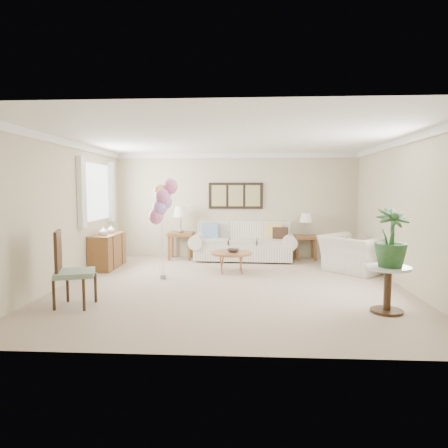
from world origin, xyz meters
The scene contains 18 objects.
ground_plane centered at (0.00, 0.00, 0.00)m, with size 6.00×6.00×0.00m, color #B39F8D.
room_shell centered at (-0.11, 0.09, 1.63)m, with size 6.04×6.04×2.60m.
wall_art_triptych centered at (0.00, 2.96, 1.55)m, with size 1.35×0.06×0.65m.
sofa centered at (0.20, 2.63, 0.37)m, with size 2.57×1.05×0.93m.
end_table_left centered at (-1.34, 2.66, 0.56)m, with size 0.61×0.55×0.67m.
end_table_right centered at (1.70, 2.76, 0.50)m, with size 0.54×0.49×0.59m.
lamp_left centered at (-1.34, 2.66, 1.14)m, with size 0.36×0.36×0.63m.
lamp_right centered at (1.70, 2.76, 1.00)m, with size 0.30×0.30×0.54m.
coffee_table centered at (-0.04, 1.15, 0.39)m, with size 0.84×0.84×0.42m.
decor_bowl centered at (0.00, 1.12, 0.46)m, with size 0.26×0.26×0.06m, color #2F2723.
armchair centered at (2.50, 1.31, 0.38)m, with size 1.17×1.02×0.76m, color white.
side_table centered at (2.22, -1.42, 0.49)m, with size 0.60×0.60×0.65m.
potted_plant centered at (2.23, -1.46, 1.06)m, with size 0.45×0.45×0.81m, color #1D4B21.
accent_chair centered at (-2.32, -1.37, 0.58)m, with size 0.69×0.69×1.11m.
credenza centered at (-2.76, 1.50, 0.37)m, with size 0.46×1.20×0.74m.
vase_white centered at (-2.74, 1.23, 0.83)m, with size 0.18×0.18×0.19m, color silver.
vase_sage centered at (-2.74, 1.68, 0.83)m, with size 0.17×0.17×0.18m, color #B7B7B7.
balloon_cluster centered at (-1.32, 0.47, 1.50)m, with size 0.52×0.46×1.92m.
Camera 1 is at (0.26, -6.97, 1.71)m, focal length 32.00 mm.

